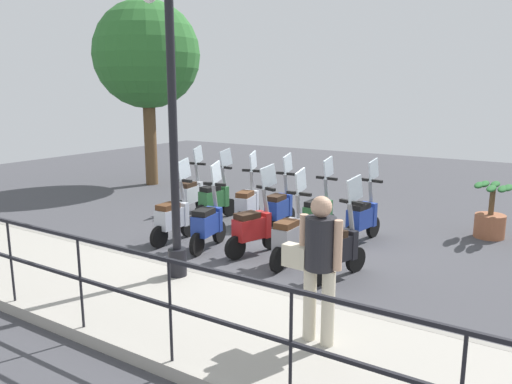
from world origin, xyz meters
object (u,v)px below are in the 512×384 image
at_px(scooter_near_3, 208,223).
at_px(scooter_far_3, 248,204).
at_px(scooter_far_1, 319,214).
at_px(scooter_far_4, 215,198).
at_px(potted_palm, 491,215).
at_px(scooter_far_0, 363,217).
at_px(scooter_far_2, 279,207).
at_px(lamp_post_near, 173,141).
at_px(scooter_near_0, 339,248).
at_px(scooter_far_5, 191,193).
at_px(scooter_near_2, 254,227).
at_px(pedestrian_with_bag, 318,258).
at_px(scooter_near_1, 290,236).
at_px(tree_large, 147,55).
at_px(scooter_near_4, 174,217).

xyz_separation_m(scooter_near_3, scooter_far_3, (1.65, 0.26, 0.00)).
relative_size(scooter_far_1, scooter_far_4, 1.00).
relative_size(potted_palm, scooter_far_0, 0.69).
xyz_separation_m(scooter_near_3, scooter_far_2, (1.70, -0.48, 0.00)).
height_order(lamp_post_near, scooter_near_0, lamp_post_near).
height_order(scooter_far_4, scooter_far_5, same).
xyz_separation_m(scooter_far_1, scooter_far_4, (0.06, 2.51, 0.00)).
relative_size(scooter_near_2, scooter_far_2, 1.00).
bearing_deg(scooter_near_2, scooter_far_3, 53.50).
bearing_deg(scooter_far_3, scooter_near_2, -155.41).
bearing_deg(scooter_near_0, scooter_far_0, 26.71).
bearing_deg(pedestrian_with_bag, potted_palm, -4.88).
bearing_deg(scooter_near_1, scooter_far_5, 63.10).
distance_m(scooter_near_0, scooter_far_2, 2.70).
bearing_deg(potted_palm, lamp_post_near, 145.82).
xyz_separation_m(scooter_near_1, scooter_far_4, (1.63, 2.76, 0.00)).
relative_size(scooter_near_1, scooter_far_1, 1.00).
bearing_deg(scooter_near_1, scooter_far_1, 8.40).
height_order(scooter_near_2, scooter_far_3, same).
xyz_separation_m(tree_large, scooter_near_1, (-3.96, -6.93, -3.28)).
bearing_deg(scooter_near_0, scooter_far_1, 49.96).
distance_m(lamp_post_near, scooter_far_5, 4.54).
bearing_deg(scooter_far_3, scooter_far_1, -102.20).
bearing_deg(scooter_near_4, scooter_far_1, -53.01).
relative_size(pedestrian_with_bag, scooter_far_0, 1.03).
xyz_separation_m(tree_large, potted_palm, (-0.55, -9.42, -3.31)).
relative_size(lamp_post_near, scooter_far_0, 2.85).
xyz_separation_m(lamp_post_near, scooter_far_4, (3.28, 1.81, -1.61)).
bearing_deg(scooter_near_4, potted_palm, -55.16).
xyz_separation_m(scooter_near_4, scooter_far_1, (1.67, -2.16, 0.00)).
xyz_separation_m(scooter_near_4, scooter_far_0, (1.90, -2.95, 0.00)).
bearing_deg(scooter_near_1, scooter_far_3, 49.33).
distance_m(pedestrian_with_bag, potted_palm, 5.84).
bearing_deg(scooter_near_1, lamp_post_near, 149.33).
distance_m(scooter_near_0, scooter_near_2, 1.70).
bearing_deg(tree_large, scooter_far_0, -106.15).
xyz_separation_m(scooter_far_0, scooter_far_2, (-0.18, 1.68, 0.00)).
bearing_deg(lamp_post_near, scooter_near_2, -5.62).
height_order(lamp_post_near, scooter_near_4, lamp_post_near).
bearing_deg(pedestrian_with_bag, scooter_far_4, 51.76).
relative_size(tree_large, scooter_near_3, 3.46).
height_order(scooter_far_0, scooter_far_5, same).
xyz_separation_m(pedestrian_with_bag, tree_large, (6.28, 8.52, 2.68)).
bearing_deg(scooter_far_2, scooter_far_1, -94.93).
bearing_deg(pedestrian_with_bag, scooter_near_3, 59.12).
xyz_separation_m(scooter_near_4, scooter_far_5, (1.83, 1.11, 0.00)).
xyz_separation_m(scooter_near_4, scooter_far_2, (1.72, -1.27, 0.00)).
height_order(pedestrian_with_bag, scooter_near_3, pedestrian_with_bag).
bearing_deg(scooter_near_4, scooter_far_2, -37.23).
xyz_separation_m(scooter_near_1, scooter_far_5, (1.73, 3.52, 0.00)).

